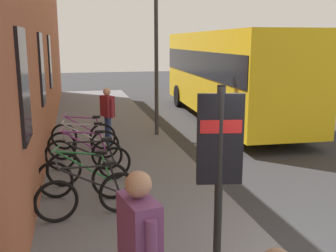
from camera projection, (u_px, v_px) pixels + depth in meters
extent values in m
plane|color=#2D2D30|center=(219.00, 153.00, 10.87)|extent=(60.00, 60.00, 0.00)
cube|color=slate|center=(111.00, 139.00, 12.14)|extent=(24.00, 3.50, 0.12)
cube|color=#9E563D|center=(35.00, 2.00, 11.76)|extent=(22.00, 0.60, 8.33)
cube|color=black|center=(24.00, 86.00, 5.55)|extent=(0.90, 0.06, 1.60)
cube|color=black|center=(42.00, 69.00, 8.87)|extent=(0.90, 0.06, 1.60)
cube|color=black|center=(50.00, 61.00, 12.20)|extent=(0.90, 0.06, 1.60)
torus|color=black|center=(56.00, 201.00, 6.38)|extent=(0.17, 0.72, 0.72)
torus|color=black|center=(119.00, 192.00, 6.77)|extent=(0.17, 0.72, 0.72)
cylinder|color=black|center=(90.00, 181.00, 6.53)|extent=(0.19, 1.01, 0.58)
cylinder|color=black|center=(84.00, 167.00, 6.44)|extent=(0.17, 0.85, 0.09)
cylinder|color=black|center=(115.00, 179.00, 6.69)|extent=(0.06, 0.19, 0.51)
cube|color=black|center=(110.00, 163.00, 6.60)|extent=(0.13, 0.21, 0.06)
cylinder|color=black|center=(57.00, 166.00, 6.27)|extent=(0.48, 0.10, 0.02)
torus|color=black|center=(55.00, 180.00, 7.37)|extent=(0.25, 0.71, 0.72)
torus|color=black|center=(111.00, 181.00, 7.34)|extent=(0.25, 0.71, 0.72)
cylinder|color=#267F3F|center=(83.00, 166.00, 7.30)|extent=(0.30, 0.99, 0.58)
cylinder|color=#267F3F|center=(79.00, 153.00, 7.25)|extent=(0.26, 0.83, 0.09)
cylinder|color=#267F3F|center=(106.00, 168.00, 7.29)|extent=(0.08, 0.19, 0.51)
cube|color=black|center=(102.00, 152.00, 7.23)|extent=(0.15, 0.22, 0.06)
cylinder|color=#267F3F|center=(55.00, 149.00, 7.25)|extent=(0.47, 0.15, 0.02)
torus|color=black|center=(64.00, 169.00, 7.98)|extent=(0.18, 0.72, 0.72)
torus|color=black|center=(115.00, 163.00, 8.39)|extent=(0.18, 0.72, 0.72)
cylinder|color=black|center=(91.00, 153.00, 8.14)|extent=(0.21, 1.01, 0.58)
cylinder|color=black|center=(86.00, 142.00, 8.06)|extent=(0.18, 0.85, 0.09)
cylinder|color=black|center=(111.00, 152.00, 8.31)|extent=(0.07, 0.19, 0.51)
cube|color=black|center=(107.00, 139.00, 8.22)|extent=(0.13, 0.21, 0.06)
cylinder|color=black|center=(65.00, 140.00, 7.88)|extent=(0.48, 0.11, 0.02)
torus|color=black|center=(60.00, 155.00, 8.96)|extent=(0.19, 0.72, 0.72)
torus|color=black|center=(107.00, 155.00, 9.02)|extent=(0.19, 0.72, 0.72)
cylinder|color=#8C338C|center=(84.00, 143.00, 8.93)|extent=(0.22, 1.01, 0.58)
cylinder|color=#8C338C|center=(80.00, 133.00, 8.88)|extent=(0.19, 0.84, 0.09)
cylinder|color=#8C338C|center=(103.00, 144.00, 8.96)|extent=(0.07, 0.19, 0.51)
cube|color=black|center=(99.00, 132.00, 8.89)|extent=(0.13, 0.21, 0.06)
cylinder|color=#8C338C|center=(61.00, 129.00, 8.84)|extent=(0.48, 0.11, 0.02)
torus|color=black|center=(62.00, 146.00, 9.77)|extent=(0.13, 0.72, 0.72)
torus|color=black|center=(105.00, 144.00, 9.91)|extent=(0.13, 0.72, 0.72)
cylinder|color=silver|center=(84.00, 134.00, 9.78)|extent=(0.14, 1.02, 0.58)
cylinder|color=silver|center=(81.00, 125.00, 9.72)|extent=(0.12, 0.85, 0.09)
cylinder|color=silver|center=(102.00, 135.00, 9.85)|extent=(0.05, 0.19, 0.51)
cube|color=black|center=(98.00, 124.00, 9.77)|extent=(0.12, 0.21, 0.06)
cylinder|color=silver|center=(63.00, 122.00, 9.65)|extent=(0.48, 0.07, 0.02)
torus|color=black|center=(64.00, 136.00, 10.73)|extent=(0.22, 0.72, 0.72)
torus|color=black|center=(103.00, 136.00, 10.74)|extent=(0.22, 0.72, 0.72)
cylinder|color=#8C338C|center=(84.00, 127.00, 10.68)|extent=(0.26, 1.00, 0.58)
cylinder|color=#8C338C|center=(81.00, 117.00, 10.63)|extent=(0.23, 0.84, 0.09)
cylinder|color=#8C338C|center=(100.00, 127.00, 10.69)|extent=(0.08, 0.19, 0.51)
cube|color=black|center=(96.00, 117.00, 10.63)|extent=(0.14, 0.22, 0.06)
cylinder|color=#8C338C|center=(65.00, 115.00, 10.61)|extent=(0.47, 0.13, 0.02)
cylinder|color=black|center=(219.00, 183.00, 4.81)|extent=(0.10, 0.10, 2.40)
cube|color=black|center=(220.00, 140.00, 4.69)|extent=(0.18, 0.56, 1.10)
cube|color=red|center=(220.00, 126.00, 4.66)|extent=(0.18, 0.50, 0.16)
cube|color=yellow|center=(227.00, 72.00, 15.24)|extent=(10.60, 2.97, 3.00)
cube|color=black|center=(228.00, 63.00, 15.17)|extent=(10.39, 3.00, 0.90)
cylinder|color=black|center=(297.00, 122.00, 12.52)|extent=(1.01, 0.30, 1.00)
cylinder|color=black|center=(225.00, 125.00, 12.08)|extent=(1.01, 0.30, 1.00)
cylinder|color=black|center=(227.00, 95.00, 18.97)|extent=(1.01, 0.30, 1.00)
cylinder|color=black|center=(178.00, 96.00, 18.53)|extent=(1.01, 0.30, 1.00)
cube|color=#723F72|center=(139.00, 233.00, 3.54)|extent=(0.55, 0.35, 0.66)
sphere|color=tan|center=(138.00, 184.00, 3.45)|extent=(0.24, 0.24, 0.24)
cylinder|color=#723F72|center=(129.00, 224.00, 3.81)|extent=(0.10, 0.10, 0.59)
cylinder|color=#723F72|center=(151.00, 252.00, 3.30)|extent=(0.10, 0.10, 0.59)
cylinder|color=#334C8C|center=(110.00, 130.00, 11.30)|extent=(0.12, 0.12, 0.79)
cylinder|color=#334C8C|center=(107.00, 129.00, 11.43)|extent=(0.12, 0.12, 0.79)
cube|color=maroon|center=(107.00, 106.00, 11.22)|extent=(0.52, 0.40, 0.59)
sphere|color=#D8AD8C|center=(107.00, 92.00, 11.13)|extent=(0.21, 0.21, 0.21)
cylinder|color=maroon|center=(112.00, 109.00, 11.02)|extent=(0.09, 0.09, 0.53)
cylinder|color=maroon|center=(103.00, 106.00, 11.43)|extent=(0.09, 0.09, 0.53)
cylinder|color=#333338|center=(156.00, 51.00, 12.01)|extent=(0.12, 0.12, 5.22)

